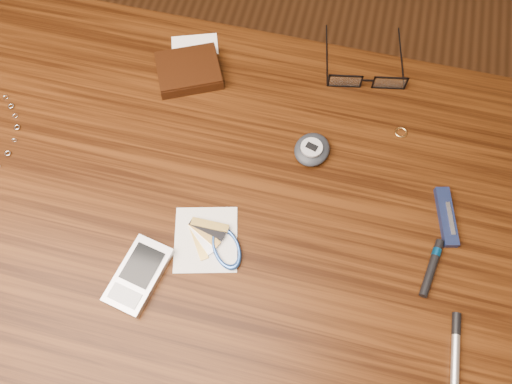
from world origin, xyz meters
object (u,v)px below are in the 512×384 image
at_px(pda_phone, 139,275).
at_px(eyeglasses, 367,79).
at_px(desk, 213,227).
at_px(silver_pen, 455,357).
at_px(wallet_and_card, 189,70).
at_px(notepad_keys, 216,243).
at_px(pocket_knife, 446,217).
at_px(pedometer, 312,149).

bearing_deg(pda_phone, eyeglasses, 57.65).
bearing_deg(desk, silver_pen, -20.05).
distance_m(desk, wallet_and_card, 0.27).
xyz_separation_m(wallet_and_card, silver_pen, (0.48, -0.36, -0.01)).
height_order(eyeglasses, notepad_keys, eyeglasses).
bearing_deg(pocket_knife, notepad_keys, -159.51).
xyz_separation_m(pedometer, pocket_knife, (0.22, -0.06, -0.01)).
relative_size(pda_phone, silver_pen, 0.82).
relative_size(desk, pda_phone, 8.76).
distance_m(desk, silver_pen, 0.42).
height_order(wallet_and_card, pocket_knife, wallet_and_card).
relative_size(pedometer, silver_pen, 0.54).
distance_m(wallet_and_card, eyeglasses, 0.30).
xyz_separation_m(notepad_keys, pocket_knife, (0.32, 0.12, 0.00)).
bearing_deg(pedometer, desk, -137.85).
distance_m(eyeglasses, pda_phone, 0.49).
xyz_separation_m(pedometer, silver_pen, (0.24, -0.26, -0.01)).
bearing_deg(silver_pen, wallet_and_card, 142.63).
distance_m(desk, pedometer, 0.21).
bearing_deg(pda_phone, wallet_and_card, 95.75).
distance_m(eyeglasses, pedometer, 0.17).
distance_m(pedometer, notepad_keys, 0.21).
bearing_deg(eyeglasses, notepad_keys, -116.54).
xyz_separation_m(pda_phone, pedometer, (0.20, 0.26, 0.00)).
height_order(pda_phone, pocket_knife, pda_phone).
distance_m(wallet_and_card, pedometer, 0.26).
xyz_separation_m(eyeglasses, pda_phone, (-0.26, -0.41, -0.01)).
relative_size(desk, notepad_keys, 7.76).
xyz_separation_m(eyeglasses, pedometer, (-0.06, -0.16, -0.00)).
distance_m(pda_phone, silver_pen, 0.44).
distance_m(wallet_and_card, notepad_keys, 0.31).
relative_size(pedometer, notepad_keys, 0.58).
xyz_separation_m(wallet_and_card, pedometer, (0.23, -0.10, -0.00)).
height_order(desk, wallet_and_card, wallet_and_card).
height_order(eyeglasses, pedometer, eyeglasses).
relative_size(pocket_knife, silver_pen, 0.69).
xyz_separation_m(pedometer, notepad_keys, (-0.11, -0.18, -0.01)).
xyz_separation_m(desk, notepad_keys, (0.03, -0.06, 0.11)).
distance_m(pedometer, silver_pen, 0.36).
bearing_deg(pocket_knife, desk, -170.30).
height_order(pedometer, silver_pen, pedometer).
bearing_deg(wallet_and_card, pedometer, -23.90).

